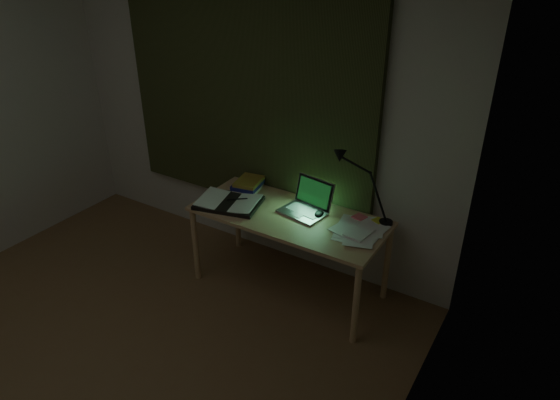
# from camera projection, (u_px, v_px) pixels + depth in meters

# --- Properties ---
(floor) EXTENTS (3.50, 4.00, 0.00)m
(floor) POSITION_uv_depth(u_px,v_px,m) (61.00, 397.00, 2.96)
(floor) COLOR brown
(floor) RESTS_ON ground
(wall_back) EXTENTS (3.50, 0.00, 2.50)m
(wall_back) POSITION_uv_depth(u_px,v_px,m) (248.00, 106.00, 3.87)
(wall_back) COLOR beige
(wall_back) RESTS_ON ground
(wall_right) EXTENTS (0.00, 4.00, 2.50)m
(wall_right) POSITION_uv_depth(u_px,v_px,m) (339.00, 359.00, 1.56)
(wall_right) COLOR beige
(wall_right) RESTS_ON ground
(curtain) EXTENTS (2.20, 0.06, 2.00)m
(curtain) POSITION_uv_depth(u_px,v_px,m) (244.00, 81.00, 3.75)
(curtain) COLOR #292F17
(curtain) RESTS_ON wall_back
(desk) EXTENTS (1.42, 0.62, 0.65)m
(desk) POSITION_uv_depth(u_px,v_px,m) (288.00, 252.00, 3.73)
(desk) COLOR tan
(desk) RESTS_ON floor
(laptop) EXTENTS (0.38, 0.41, 0.23)m
(laptop) POSITION_uv_depth(u_px,v_px,m) (302.00, 199.00, 3.54)
(laptop) COLOR #BBBBC0
(laptop) RESTS_ON desk
(open_textbook) EXTENTS (0.53, 0.43, 0.04)m
(open_textbook) POSITION_uv_depth(u_px,v_px,m) (229.00, 202.00, 3.71)
(open_textbook) COLOR white
(open_textbook) RESTS_ON desk
(book_stack) EXTENTS (0.23, 0.26, 0.09)m
(book_stack) POSITION_uv_depth(u_px,v_px,m) (248.00, 185.00, 3.90)
(book_stack) COLOR white
(book_stack) RESTS_ON desk
(loose_papers) EXTENTS (0.40, 0.41, 0.02)m
(loose_papers) POSITION_uv_depth(u_px,v_px,m) (354.00, 230.00, 3.37)
(loose_papers) COLOR white
(loose_papers) RESTS_ON desk
(mouse) EXTENTS (0.08, 0.11, 0.04)m
(mouse) POSITION_uv_depth(u_px,v_px,m) (319.00, 214.00, 3.55)
(mouse) COLOR black
(mouse) RESTS_ON desk
(sticky_yellow) EXTENTS (0.10, 0.10, 0.02)m
(sticky_yellow) POSITION_uv_depth(u_px,v_px,m) (378.00, 221.00, 3.48)
(sticky_yellow) COLOR yellow
(sticky_yellow) RESTS_ON desk
(sticky_pink) EXTENTS (0.10, 0.10, 0.02)m
(sticky_pink) POSITION_uv_depth(u_px,v_px,m) (359.00, 218.00, 3.52)
(sticky_pink) COLOR #FF6376
(sticky_pink) RESTS_ON desk
(desk_lamp) EXTENTS (0.37, 0.30, 0.52)m
(desk_lamp) POSITION_uv_depth(u_px,v_px,m) (390.00, 190.00, 3.35)
(desk_lamp) COLOR black
(desk_lamp) RESTS_ON desk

